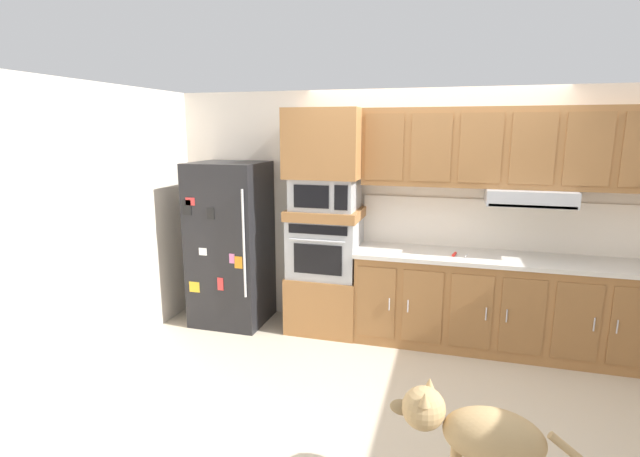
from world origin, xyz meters
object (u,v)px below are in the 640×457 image
at_px(screwdriver, 455,254).
at_px(refrigerator, 231,244).
at_px(built_in_oven, 325,247).
at_px(dog, 477,434).
at_px(microwave, 326,193).

bearing_deg(screwdriver, refrigerator, 179.63).
distance_m(built_in_oven, dog, 2.67).
height_order(screwdriver, dog, screwdriver).
xyz_separation_m(refrigerator, built_in_oven, (1.05, 0.07, 0.02)).
height_order(built_in_oven, dog, built_in_oven).
relative_size(screwdriver, dog, 0.15).
bearing_deg(built_in_oven, refrigerator, -176.31).
distance_m(microwave, dog, 2.81).
bearing_deg(built_in_oven, dog, -56.59).
distance_m(built_in_oven, microwave, 0.56).
bearing_deg(refrigerator, dog, -40.43).
height_order(refrigerator, microwave, refrigerator).
relative_size(refrigerator, dog, 1.77).
height_order(refrigerator, built_in_oven, refrigerator).
bearing_deg(dog, refrigerator, -34.95).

